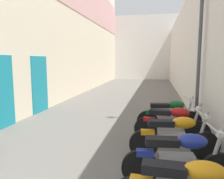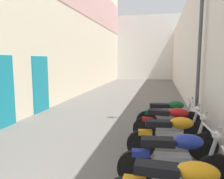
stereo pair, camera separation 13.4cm
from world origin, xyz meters
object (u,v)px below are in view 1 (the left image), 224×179
(motorcycle_fourth, at_px, (175,136))
(motorcycle_fifth, at_px, (172,123))
(street_lamp, at_px, (196,44))
(motorcycle_third, at_px, (180,158))
(motorcycle_sixth, at_px, (170,114))

(motorcycle_fourth, height_order, motorcycle_fifth, same)
(motorcycle_fourth, height_order, street_lamp, street_lamp)
(motorcycle_third, relative_size, motorcycle_fifth, 1.00)
(motorcycle_fourth, xyz_separation_m, motorcycle_sixth, (-0.00, 1.81, 0.00))
(motorcycle_sixth, bearing_deg, motorcycle_fifth, -89.99)
(motorcycle_fifth, bearing_deg, motorcycle_fourth, -90.00)
(street_lamp, bearing_deg, motorcycle_sixth, -149.28)
(motorcycle_sixth, relative_size, street_lamp, 0.43)
(motorcycle_third, xyz_separation_m, motorcycle_sixth, (-0.00, 2.85, 0.00))
(motorcycle_third, height_order, motorcycle_fourth, same)
(motorcycle_fourth, distance_m, street_lamp, 3.08)
(motorcycle_fifth, height_order, motorcycle_sixth, same)
(motorcycle_third, xyz_separation_m, street_lamp, (0.69, 3.26, 2.02))
(motorcycle_fourth, xyz_separation_m, street_lamp, (0.69, 2.22, 2.02))
(street_lamp, bearing_deg, motorcycle_fourth, -107.35)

